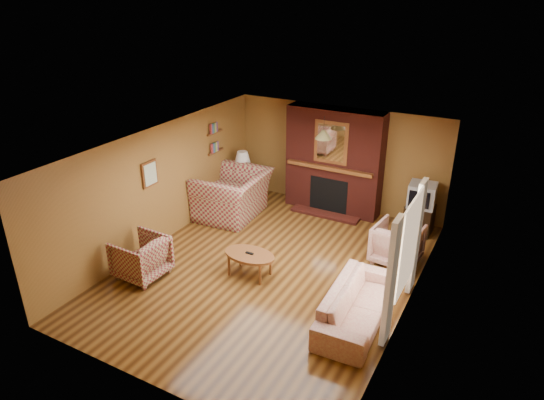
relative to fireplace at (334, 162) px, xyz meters
The scene contains 20 objects.
floor 3.21m from the fireplace, 90.00° to the right, with size 6.50×6.50×0.00m, color #40230D.
ceiling 3.22m from the fireplace, 90.00° to the right, with size 6.50×6.50×0.00m, color white.
wall_back 0.27m from the fireplace, 90.00° to the left, with size 6.50×6.50×0.00m, color #91602D.
wall_front 6.23m from the fireplace, 90.00° to the right, with size 6.50×6.50×0.00m, color #91602D.
wall_left 3.89m from the fireplace, 129.95° to the right, with size 6.50×6.50×0.00m, color #91602D.
wall_right 3.89m from the fireplace, 50.05° to the right, with size 6.50×6.50×0.00m, color #91602D.
fireplace is the anchor object (origin of this frame).
window_right 4.02m from the fireplace, 52.40° to the right, with size 0.10×1.85×2.00m.
bookshelf 2.72m from the fireplace, 156.05° to the right, with size 0.09×0.55×0.71m.
botanical_print 4.12m from the fireplace, 126.90° to the right, with size 0.05×0.40×0.50m.
pendant_light 1.07m from the fireplace, 90.00° to the right, with size 0.36×0.36×0.48m.
plaid_loveseat 2.40m from the fireplace, 143.30° to the right, with size 1.59×1.39×1.03m, color maroon.
plaid_armchair 4.77m from the fireplace, 114.51° to the right, with size 0.82×0.84×0.77m, color maroon.
floral_sofa 4.20m from the fireplace, 62.44° to the right, with size 2.06×0.80×0.60m, color #BEB293.
floral_armchair 2.66m from the fireplace, 39.24° to the right, with size 0.82×0.85×0.77m, color #BEB293.
coffee_table 3.43m from the fireplace, 94.17° to the right, with size 0.97×0.60×0.46m.
side_table 2.34m from the fireplace, 165.71° to the right, with size 0.47×0.47×0.62m, color brown.
table_lamp 2.18m from the fireplace, 165.71° to the right, with size 0.38×0.38×0.63m.
tv_stand 2.24m from the fireplace, ahead, with size 0.56×0.51×0.61m, color black.
crt_tv 2.08m from the fireplace, ahead, with size 0.58×0.58×0.50m.
Camera 1 is at (3.70, -6.76, 4.88)m, focal length 32.00 mm.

